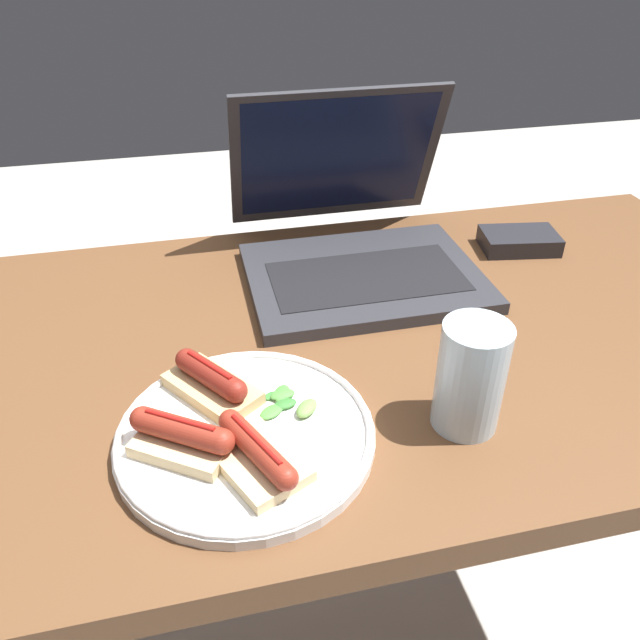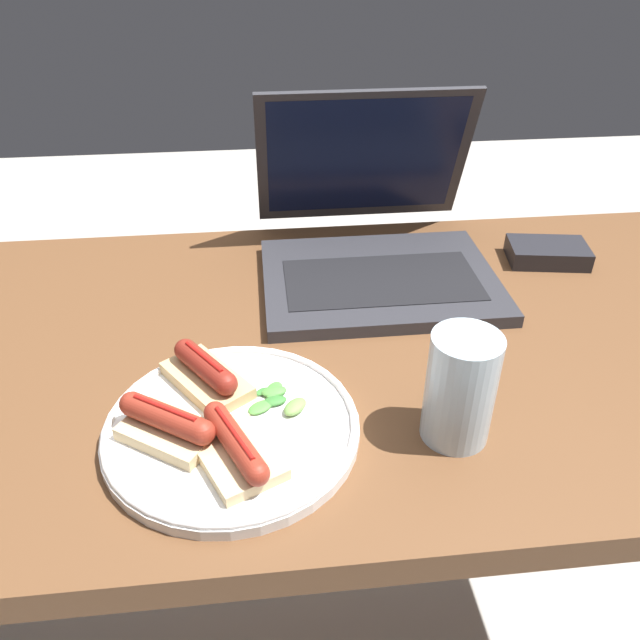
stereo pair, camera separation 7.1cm
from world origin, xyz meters
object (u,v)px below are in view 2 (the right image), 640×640
Objects in this scene: plate at (232,427)px; drinking_glass at (460,388)px; external_drive at (548,253)px; laptop at (375,243)px.

drinking_glass is (0.23, -0.02, 0.05)m from plate.
plate is at bearing 174.07° from drinking_glass.
external_drive is at bearing 54.63° from drinking_glass.
drinking_glass reaches higher than plate.
drinking_glass is at bearing -5.93° from plate.
laptop reaches higher than external_drive.
external_drive is (0.25, 0.35, -0.05)m from drinking_glass.
plate is at bearing -122.31° from laptop.
drinking_glass is (0.02, -0.35, 0.02)m from laptop.
laptop is 1.29× the size of plate.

